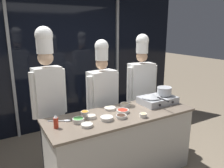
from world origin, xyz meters
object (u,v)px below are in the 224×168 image
chef_line (141,82)px  squeeze_bottle_chili (56,122)px  prep_bowl_onion (107,118)px  prep_bowl_ginger (143,115)px  prep_bowl_soy_glaze (121,116)px  frying_pan (152,96)px  prep_bowl_scallions (78,120)px  chef_head (48,87)px  prep_bowl_carrots (85,113)px  prep_bowl_noodles (110,108)px  chef_sous (102,91)px  prep_bowl_garlic (87,125)px  portable_stove (158,100)px  prep_bowl_mushrooms (125,104)px  prep_bowl_chili_flakes (123,111)px  prep_bowl_chicken (91,116)px  stock_pot (164,91)px  serving_spoon_slotted (64,121)px

chef_line → squeeze_bottle_chili: bearing=26.2°
prep_bowl_onion → prep_bowl_ginger: prep_bowl_ginger is taller
prep_bowl_soy_glaze → frying_pan: bearing=16.9°
prep_bowl_scallions → chef_head: 0.67m
prep_bowl_carrots → prep_bowl_noodles: size_ratio=0.66×
prep_bowl_scallions → chef_sous: size_ratio=0.08×
chef_head → prep_bowl_garlic: bearing=101.9°
prep_bowl_noodles → portable_stove: bearing=-9.5°
chef_head → chef_sous: (0.83, 0.02, -0.18)m
prep_bowl_ginger → chef_line: (0.62, 0.87, 0.17)m
frying_pan → prep_bowl_mushrooms: bearing=158.2°
prep_bowl_noodles → prep_bowl_mushrooms: bearing=3.9°
prep_bowl_chili_flakes → prep_bowl_onion: (-0.30, -0.11, 0.00)m
prep_bowl_soy_glaze → prep_bowl_carrots: bearing=135.1°
prep_bowl_scallions → chef_head: bearing=109.3°
prep_bowl_chicken → prep_bowl_noodles: prep_bowl_chicken is taller
prep_bowl_carrots → prep_bowl_mushrooms: bearing=0.0°
stock_pot → chef_sous: chef_sous is taller
prep_bowl_garlic → prep_bowl_scallions: 0.16m
frying_pan → prep_bowl_carrots: 1.01m
prep_bowl_garlic → prep_bowl_ginger: prep_bowl_ginger is taller
frying_pan → prep_bowl_mushrooms: frying_pan is taller
prep_bowl_soy_glaze → chef_line: bearing=40.6°
prep_bowl_garlic → prep_bowl_chicken: prep_bowl_chicken is taller
stock_pot → chef_line: bearing=92.1°
prep_bowl_chicken → prep_bowl_noodles: 0.38m
frying_pan → chef_line: bearing=67.7°
portable_stove → prep_bowl_mushrooms: size_ratio=3.84×
prep_bowl_soy_glaze → prep_bowl_chili_flakes: bearing=51.5°
prep_bowl_scallions → prep_bowl_mushrooms: 0.82m
prep_bowl_chicken → stock_pot: bearing=0.8°
chef_head → prep_bowl_mushrooms: bearing=153.1°
prep_bowl_carrots → prep_bowl_onion: (0.16, -0.31, 0.00)m
prep_bowl_ginger → prep_bowl_chicken: bearing=152.6°
prep_bowl_garlic → serving_spoon_slotted: 0.33m
prep_bowl_noodles → prep_bowl_chili_flakes: bearing=-63.2°
chef_head → prep_bowl_chicken: bearing=119.4°
chef_line → frying_pan: bearing=73.4°
prep_bowl_soy_glaze → prep_bowl_garlic: size_ratio=0.99×
prep_bowl_chicken → chef_line: (1.21, 0.57, 0.18)m
frying_pan → prep_bowl_ginger: frying_pan is taller
frying_pan → stock_pot: bearing=1.0°
frying_pan → prep_bowl_mushrooms: size_ratio=3.53×
chef_sous → prep_bowl_noodles: bearing=69.8°
prep_bowl_chili_flakes → prep_bowl_mushrooms: bearing=50.1°
prep_bowl_carrots → chef_line: bearing=18.4°
prep_bowl_chili_flakes → chef_sous: size_ratio=0.09×
stock_pot → prep_bowl_chicken: stock_pot is taller
stock_pot → prep_bowl_chili_flakes: size_ratio=1.47×
prep_bowl_scallions → chef_head: chef_head is taller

